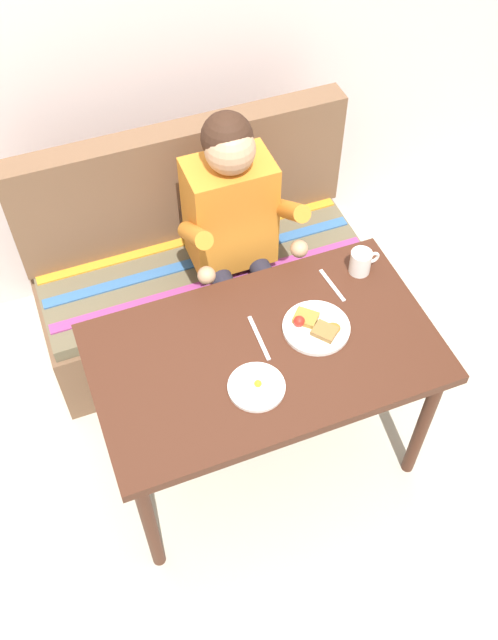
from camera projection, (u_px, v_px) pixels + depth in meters
ground_plane at (262, 451)px, 3.00m from camera, size 8.00×8.00×0.00m
back_wall at (144, 15)px, 2.72m from camera, size 4.40×0.10×2.60m
table at (264, 364)px, 2.50m from camera, size 1.20×0.70×0.73m
couch at (200, 274)px, 3.19m from camera, size 1.44×0.56×1.00m
person at (236, 227)px, 2.79m from camera, size 0.45×0.61×1.21m
plate_breakfast at (316, 327)px, 2.48m from camera, size 0.24×0.24×0.05m
plate_eggs at (257, 387)px, 2.33m from camera, size 0.19×0.19×0.04m
coffee_mug at (361, 261)px, 2.62m from camera, size 0.12×0.08×0.10m
fork at (332, 285)px, 2.61m from camera, size 0.03×0.17×0.00m
knife at (260, 337)px, 2.46m from camera, size 0.02×0.20×0.00m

